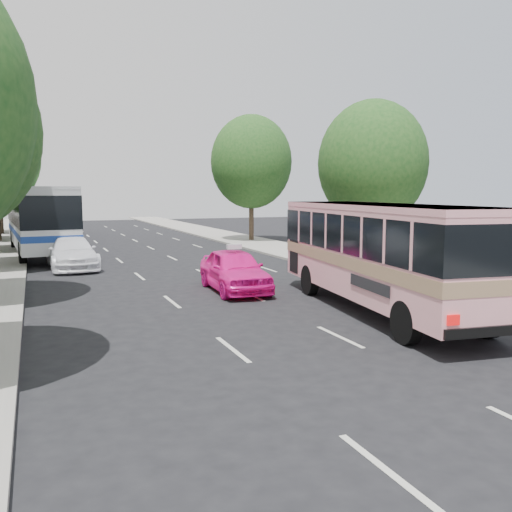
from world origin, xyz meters
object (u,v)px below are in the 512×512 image
pink_taxi (234,270)px  tour_coach_rear (46,209)px  white_pickup (72,253)px  tour_coach_front (39,214)px  pink_bus (381,245)px

pink_taxi → tour_coach_rear: size_ratio=0.35×
white_pickup → tour_coach_front: size_ratio=0.39×
pink_taxi → tour_coach_front: size_ratio=0.35×
white_pickup → tour_coach_rear: (-0.67, 20.14, 1.58)m
pink_bus → pink_taxi: size_ratio=2.29×
white_pickup → tour_coach_rear: size_ratio=0.40×
tour_coach_rear → white_pickup: bearing=-88.8°
pink_bus → tour_coach_rear: tour_coach_rear is taller
pink_taxi → white_pickup: pink_taxi is taller
pink_taxi → white_pickup: (-5.21, 8.63, -0.02)m
white_pickup → tour_coach_front: (-1.32, 6.74, 1.61)m
pink_bus → tour_coach_front: tour_coach_front is taller
pink_taxi → white_pickup: 10.08m
pink_bus → pink_taxi: bearing=128.4°
pink_taxi → pink_bus: bearing=-55.6°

